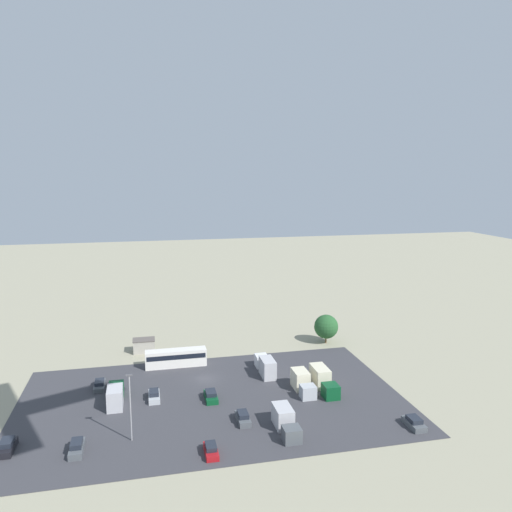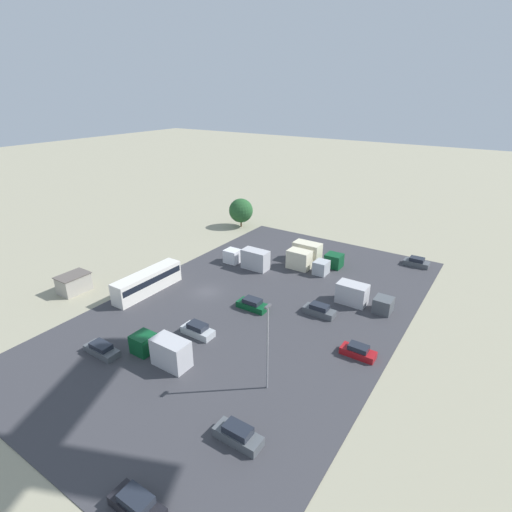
{
  "view_description": "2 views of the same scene",
  "coord_description": "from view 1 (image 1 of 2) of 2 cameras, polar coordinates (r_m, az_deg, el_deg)",
  "views": [
    {
      "loc": [
        10.36,
        87.63,
        37.74
      ],
      "look_at": [
        -2.52,
        31.12,
        28.16
      ],
      "focal_mm": 35.0,
      "sensor_mm": 36.0,
      "label": 1
    },
    {
      "loc": [
        41.52,
        36.85,
        29.29
      ],
      "look_at": [
        -2.38,
        7.71,
        7.09
      ],
      "focal_mm": 28.0,
      "sensor_mm": 36.0,
      "label": 2
    }
  ],
  "objects": [
    {
      "name": "ground_plane",
      "position": [
        95.97,
        -5.77,
        -13.83
      ],
      "size": [
        400.0,
        400.0,
        0.0
      ],
      "primitive_type": "plane",
      "color": "gray"
    },
    {
      "name": "parking_lot_surface",
      "position": [
        87.61,
        -4.99,
        -16.14
      ],
      "size": [
        63.89,
        39.09,
        0.08
      ],
      "color": "#38383D",
      "rests_on": "ground"
    },
    {
      "name": "shed_building",
      "position": [
        111.01,
        -12.69,
        -9.95
      ],
      "size": [
        4.65,
        3.32,
        2.83
      ],
      "color": "#9E998E",
      "rests_on": "ground"
    },
    {
      "name": "bus",
      "position": [
        101.77,
        -9.14,
        -11.37
      ],
      "size": [
        11.93,
        2.63,
        3.37
      ],
      "rotation": [
        0.0,
        0.0,
        1.57
      ],
      "color": "silver",
      "rests_on": "ground"
    },
    {
      "name": "parked_car_0",
      "position": [
        89.0,
        -11.57,
        -15.38
      ],
      "size": [
        1.86,
        4.39,
        1.61
      ],
      "rotation": [
        0.0,
        0.0,
        3.14
      ],
      "color": "#ADB2B7",
      "rests_on": "ground"
    },
    {
      "name": "parked_car_1",
      "position": [
        87.65,
        -5.18,
        -15.64
      ],
      "size": [
        1.98,
        4.52,
        1.54
      ],
      "rotation": [
        0.0,
        0.0,
        3.14
      ],
      "color": "#0C4723",
      "rests_on": "ground"
    },
    {
      "name": "parked_car_2",
      "position": [
        80.85,
        -26.57,
        -18.89
      ],
      "size": [
        1.9,
        4.53,
        1.64
      ],
      "rotation": [
        0.0,
        0.0,
        3.14
      ],
      "color": "black",
      "rests_on": "ground"
    },
    {
      "name": "parked_car_3",
      "position": [
        82.6,
        17.62,
        -17.72
      ],
      "size": [
        2.0,
        4.29,
        1.53
      ],
      "color": "#4C5156",
      "rests_on": "ground"
    },
    {
      "name": "parked_car_4",
      "position": [
        72.88,
        -5.16,
        -21.22
      ],
      "size": [
        1.71,
        4.1,
        1.46
      ],
      "color": "maroon",
      "rests_on": "ground"
    },
    {
      "name": "parked_car_5",
      "position": [
        76.99,
        -19.8,
        -19.91
      ],
      "size": [
        1.8,
        4.58,
        1.66
      ],
      "rotation": [
        0.0,
        0.0,
        3.14
      ],
      "color": "#4C5156",
      "rests_on": "ground"
    },
    {
      "name": "parked_car_6",
      "position": [
        95.69,
        -17.45,
        -13.87
      ],
      "size": [
        1.84,
        4.64,
        1.41
      ],
      "color": "#4C5156",
      "rests_on": "ground"
    },
    {
      "name": "parked_car_7",
      "position": [
        80.48,
        -1.5,
        -18.0
      ],
      "size": [
        1.8,
        4.47,
        1.58
      ],
      "color": "#4C5156",
      "rests_on": "ground"
    },
    {
      "name": "parked_truck_0",
      "position": [
        97.15,
        1.13,
        -12.43
      ],
      "size": [
        2.36,
        8.66,
        3.42
      ],
      "rotation": [
        0.0,
        0.0,
        3.14
      ],
      "color": "silver",
      "rests_on": "ground"
    },
    {
      "name": "parked_truck_1",
      "position": [
        88.54,
        -15.77,
        -15.08
      ],
      "size": [
        2.46,
        7.97,
        3.33
      ],
      "rotation": [
        0.0,
        0.0,
        3.14
      ],
      "color": "#0C4723",
      "rests_on": "ground"
    },
    {
      "name": "parked_truck_2",
      "position": [
        78.03,
        3.37,
        -18.32
      ],
      "size": [
        2.55,
        8.02,
        3.07
      ],
      "color": "#4C5156",
      "rests_on": "ground"
    },
    {
      "name": "parked_truck_3",
      "position": [
        90.46,
        5.33,
        -14.23
      ],
      "size": [
        2.54,
        7.35,
        3.27
      ],
      "color": "#ADB2B7",
      "rests_on": "ground"
    },
    {
      "name": "parked_truck_4",
      "position": [
        91.69,
        7.65,
        -13.89
      ],
      "size": [
        2.56,
        9.17,
        3.41
      ],
      "color": "#0C4723",
      "rests_on": "ground"
    },
    {
      "name": "tree_near_shed",
      "position": [
        114.16,
        8.02,
        -8.0
      ],
      "size": [
        5.4,
        5.4,
        6.53
      ],
      "color": "brown",
      "rests_on": "ground"
    },
    {
      "name": "light_pole_lot_centre",
      "position": [
        75.58,
        -14.17,
        -16.17
      ],
      "size": [
        0.9,
        0.28,
        9.95
      ],
      "color": "gray",
      "rests_on": "ground"
    }
  ]
}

